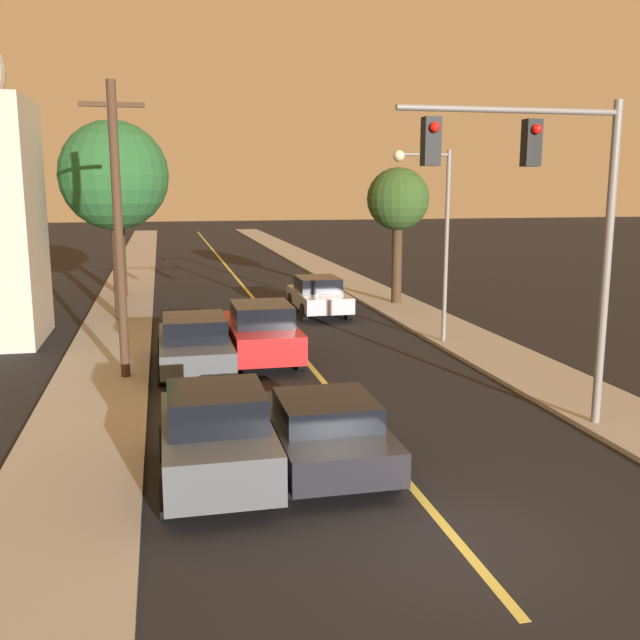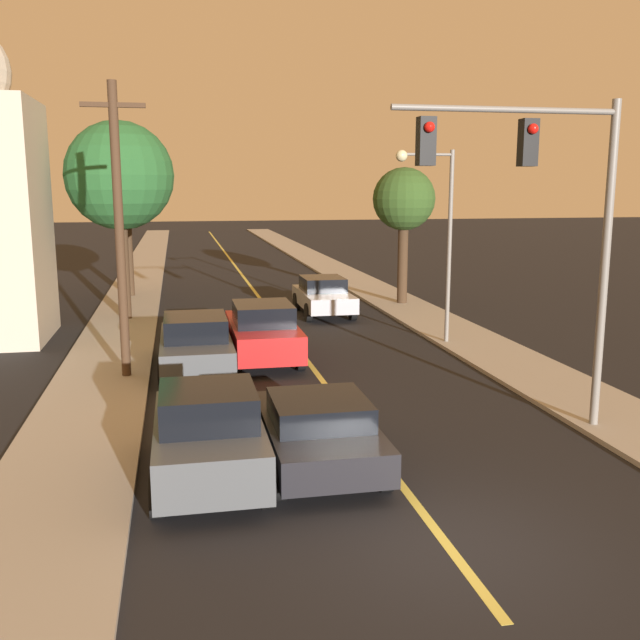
% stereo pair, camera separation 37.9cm
% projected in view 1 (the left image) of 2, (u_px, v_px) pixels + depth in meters
% --- Properties ---
extents(ground_plane, '(200.00, 200.00, 0.00)m').
position_uv_depth(ground_plane, '(458.00, 543.00, 10.37)').
color(ground_plane, black).
extents(road_surface, '(9.04, 80.00, 0.01)m').
position_uv_depth(road_surface, '(229.00, 269.00, 44.91)').
color(road_surface, black).
rests_on(road_surface, ground).
extents(sidewalk_left, '(2.50, 80.00, 0.12)m').
position_uv_depth(sidewalk_left, '(134.00, 270.00, 43.68)').
color(sidewalk_left, '#9E998E').
rests_on(sidewalk_left, ground).
extents(sidewalk_right, '(2.50, 80.00, 0.12)m').
position_uv_depth(sidewalk_right, '(318.00, 266.00, 46.13)').
color(sidewalk_right, '#9E998E').
rests_on(sidewalk_right, ground).
extents(car_near_lane_front, '(2.05, 3.98, 1.38)m').
position_uv_depth(car_near_lane_front, '(325.00, 430.00, 13.00)').
color(car_near_lane_front, black).
rests_on(car_near_lane_front, ground).
extents(car_near_lane_second, '(2.01, 4.64, 1.74)m').
position_uv_depth(car_near_lane_second, '(261.00, 332.00, 21.09)').
color(car_near_lane_second, red).
rests_on(car_near_lane_second, ground).
extents(car_outer_lane_front, '(1.96, 3.90, 1.74)m').
position_uv_depth(car_outer_lane_front, '(216.00, 436.00, 12.28)').
color(car_outer_lane_front, '#474C51').
rests_on(car_outer_lane_front, ground).
extents(car_outer_lane_second, '(2.05, 4.61, 1.58)m').
position_uv_depth(car_outer_lane_second, '(195.00, 343.00, 19.93)').
color(car_outer_lane_second, '#474C51').
rests_on(car_outer_lane_second, ground).
extents(car_far_oncoming, '(1.97, 4.39, 1.52)m').
position_uv_depth(car_far_oncoming, '(318.00, 295.00, 28.66)').
color(car_far_oncoming, '#A5A8B2').
rests_on(car_far_oncoming, ground).
extents(traffic_signal_mast, '(4.71, 0.42, 6.68)m').
position_uv_depth(traffic_signal_mast, '(547.00, 198.00, 14.15)').
color(traffic_signal_mast, slate).
rests_on(traffic_signal_mast, ground).
extents(streetlamp_right, '(1.91, 0.36, 6.11)m').
position_uv_depth(streetlamp_right, '(433.00, 218.00, 22.57)').
color(streetlamp_right, slate).
rests_on(streetlamp_right, ground).
extents(utility_pole_left, '(1.60, 0.24, 7.60)m').
position_uv_depth(utility_pole_left, '(118.00, 227.00, 18.29)').
color(utility_pole_left, '#422D1E').
rests_on(utility_pole_left, ground).
extents(tree_left_near, '(4.01, 4.01, 7.39)m').
position_uv_depth(tree_left_near, '(114.00, 176.00, 26.30)').
color(tree_left_near, '#3D2B1C').
rests_on(tree_left_near, ground).
extents(tree_left_far, '(3.42, 3.42, 6.48)m').
position_uv_depth(tree_left_far, '(118.00, 192.00, 32.08)').
color(tree_left_far, '#3D2B1C').
rests_on(tree_left_far, ground).
extents(tree_right_near, '(2.66, 2.66, 5.80)m').
position_uv_depth(tree_right_near, '(398.00, 201.00, 30.34)').
color(tree_right_near, '#3D2B1C').
rests_on(tree_right_near, ground).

